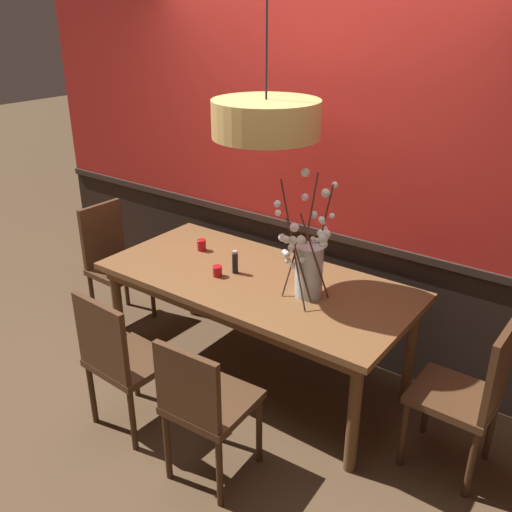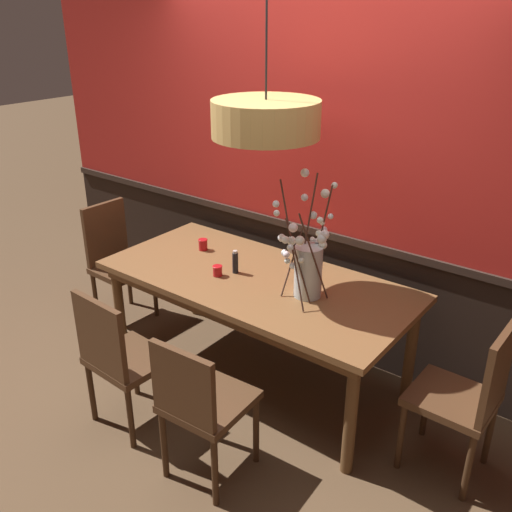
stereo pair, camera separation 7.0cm
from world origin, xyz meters
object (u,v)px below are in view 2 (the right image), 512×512
object	(u,v)px
chair_far_side_right	(361,277)
vase_with_blossoms	(308,265)
chair_near_side_left	(118,355)
pendant_lamp	(266,119)
chair_far_side_left	(298,257)
candle_holder_nearer_center	(203,244)
condiment_bottle	(235,262)
dining_table	(256,289)
chair_head_west_end	(116,257)
candle_holder_nearer_edge	(218,271)
chair_head_east_end	(468,394)
chair_near_side_right	(201,402)

from	to	relation	value
chair_far_side_right	vase_with_blossoms	size ratio (longest dim) A/B	1.23
chair_near_side_left	pendant_lamp	size ratio (longest dim) A/B	0.74
chair_far_side_left	chair_far_side_right	bearing A→B (deg)	-0.47
candle_holder_nearer_center	condiment_bottle	bearing A→B (deg)	-19.32
dining_table	chair_near_side_left	size ratio (longest dim) A/B	2.25
dining_table	chair_head_west_end	world-z (taller)	chair_head_west_end
dining_table	candle_holder_nearer_edge	bearing A→B (deg)	-149.26
pendant_lamp	candle_holder_nearer_center	bearing A→B (deg)	167.97
chair_far_side_right	chair_head_east_end	bearing A→B (deg)	-39.49
vase_with_blossoms	chair_far_side_left	bearing A→B (deg)	126.10
chair_head_west_end	candle_holder_nearer_center	bearing A→B (deg)	9.39
chair_head_west_end	chair_near_side_right	xyz separation A→B (m)	(1.75, -0.89, -0.02)
chair_far_side_right	dining_table	bearing A→B (deg)	-109.76
vase_with_blossoms	pendant_lamp	world-z (taller)	pendant_lamp
chair_head_west_end	chair_near_side_left	world-z (taller)	chair_head_west_end
candle_holder_nearer_edge	chair_near_side_right	bearing A→B (deg)	-54.70
candle_holder_nearer_edge	condiment_bottle	xyz separation A→B (m)	(0.06, 0.11, 0.04)
dining_table	chair_head_east_end	world-z (taller)	chair_head_east_end
chair_far_side_right	condiment_bottle	world-z (taller)	chair_far_side_right
chair_head_west_end	condiment_bottle	xyz separation A→B (m)	(1.26, -0.01, 0.32)
chair_head_west_end	candle_holder_nearer_edge	xyz separation A→B (m)	(1.20, -0.12, 0.28)
chair_head_east_end	pendant_lamp	size ratio (longest dim) A/B	0.77
chair_far_side_right	chair_near_side_left	xyz separation A→B (m)	(-0.65, -1.77, -0.01)
dining_table	pendant_lamp	distance (m)	1.11
chair_near_side_left	candle_holder_nearer_edge	xyz separation A→B (m)	(0.12, 0.76, 0.29)
chair_head_west_end	candle_holder_nearer_center	distance (m)	0.89
dining_table	chair_head_west_end	xyz separation A→B (m)	(-1.41, -0.01, -0.16)
dining_table	chair_near_side_left	xyz separation A→B (m)	(-0.33, -0.89, -0.18)
candle_holder_nearer_center	condiment_bottle	xyz separation A→B (m)	(0.42, -0.15, 0.03)
chair_far_side_left	chair_near_side_left	distance (m)	1.78
candle_holder_nearer_center	candle_holder_nearer_edge	world-z (taller)	candle_holder_nearer_center
chair_near_side_left	pendant_lamp	world-z (taller)	pendant_lamp
chair_far_side_right	chair_near_side_left	size ratio (longest dim) A/B	1.03
candle_holder_nearer_center	chair_far_side_left	bearing A→B (deg)	67.40
dining_table	chair_near_side_left	bearing A→B (deg)	-110.51
chair_head_east_end	condiment_bottle	distance (m)	1.60
dining_table	candle_holder_nearer_edge	size ratio (longest dim) A/B	29.06
chair_near_side_right	candle_holder_nearer_center	size ratio (longest dim) A/B	10.80
candle_holder_nearer_edge	pendant_lamp	bearing A→B (deg)	21.07
chair_head_west_end	chair_near_side_left	bearing A→B (deg)	-39.10
dining_table	pendant_lamp	bearing A→B (deg)	-9.93
dining_table	chair_head_east_end	bearing A→B (deg)	-1.02
chair_far_side_left	pendant_lamp	world-z (taller)	pendant_lamp
chair_near_side_right	chair_far_side_right	xyz separation A→B (m)	(-0.02, 1.79, 0.01)
vase_with_blossoms	candle_holder_nearer_edge	xyz separation A→B (m)	(-0.61, -0.12, -0.17)
chair_near_side_right	chair_far_side_right	distance (m)	1.79
candle_holder_nearer_center	pendant_lamp	world-z (taller)	pendant_lamp
chair_near_side_right	chair_near_side_left	size ratio (longest dim) A/B	0.97
chair_near_side_right	chair_far_side_right	bearing A→B (deg)	90.53
chair_far_side_left	chair_near_side_left	size ratio (longest dim) A/B	1.04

